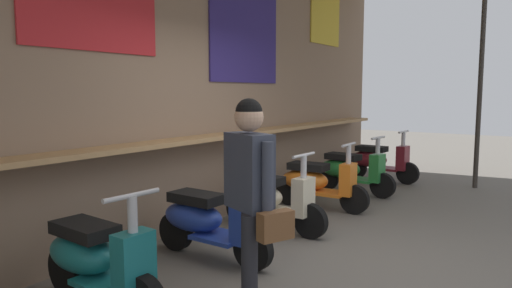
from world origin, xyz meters
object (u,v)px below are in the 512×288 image
(scooter_cream, at_px, (268,198))
(shopper_with_handbag, at_px, (250,185))
(scooter_teal, at_px, (95,259))
(scooter_maroon, at_px, (377,160))
(scooter_blue, at_px, (206,220))
(scooter_orange, at_px, (316,182))
(scooter_green, at_px, (349,170))

(scooter_cream, bearing_deg, shopper_with_handbag, -59.52)
(scooter_teal, distance_m, scooter_maroon, 6.24)
(scooter_blue, height_order, scooter_orange, same)
(shopper_with_handbag, bearing_deg, scooter_blue, 78.23)
(scooter_green, bearing_deg, scooter_cream, -85.85)
(scooter_green, bearing_deg, scooter_teal, -85.84)
(scooter_orange, bearing_deg, scooter_cream, -92.52)
(scooter_blue, height_order, scooter_maroon, same)
(scooter_blue, height_order, shopper_with_handbag, shopper_with_handbag)
(scooter_blue, bearing_deg, scooter_orange, 90.68)
(scooter_teal, relative_size, scooter_cream, 1.00)
(scooter_teal, xyz_separation_m, scooter_cream, (2.46, 0.00, 0.00))
(scooter_teal, bearing_deg, scooter_blue, 93.33)
(scooter_cream, bearing_deg, scooter_blue, -88.63)
(scooter_teal, distance_m, scooter_orange, 3.71)
(scooter_cream, xyz_separation_m, scooter_maroon, (3.78, -0.00, 0.00))
(scooter_cream, height_order, scooter_maroon, same)
(scooter_blue, bearing_deg, scooter_cream, 90.69)
(scooter_blue, distance_m, scooter_green, 3.61)
(scooter_blue, height_order, scooter_cream, same)
(scooter_cream, height_order, scooter_orange, same)
(scooter_cream, distance_m, scooter_orange, 1.25)
(scooter_orange, distance_m, shopper_with_handbag, 3.31)
(scooter_green, bearing_deg, scooter_orange, -85.85)
(scooter_teal, bearing_deg, shopper_with_handbag, 34.33)
(scooter_cream, height_order, scooter_green, same)
(scooter_teal, relative_size, shopper_with_handbag, 0.87)
(scooter_teal, bearing_deg, scooter_orange, 93.32)
(scooter_blue, xyz_separation_m, scooter_orange, (2.40, -0.00, 0.00))
(scooter_teal, distance_m, scooter_green, 4.92)
(scooter_orange, bearing_deg, scooter_green, 87.48)
(scooter_teal, bearing_deg, scooter_green, 93.32)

